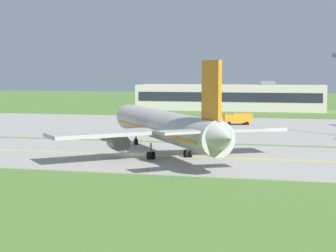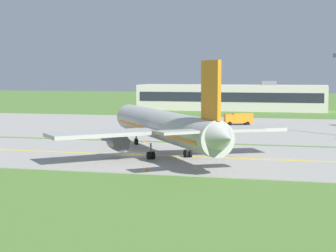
% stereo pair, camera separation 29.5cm
% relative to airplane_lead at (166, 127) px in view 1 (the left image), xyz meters
% --- Properties ---
extents(ground_plane, '(500.00, 500.00, 0.00)m').
position_rel_airplane_lead_xyz_m(ground_plane, '(-4.52, 0.76, -4.13)').
color(ground_plane, '#517A33').
extents(taxiway_strip, '(240.00, 28.00, 0.10)m').
position_rel_airplane_lead_xyz_m(taxiway_strip, '(-4.52, 0.76, -4.08)').
color(taxiway_strip, '#9E9B93').
rests_on(taxiway_strip, ground).
extents(apron_pad, '(140.00, 52.00, 0.10)m').
position_rel_airplane_lead_xyz_m(apron_pad, '(5.48, 42.76, -4.08)').
color(apron_pad, '#9E9B93').
rests_on(apron_pad, ground).
extents(taxiway_centreline, '(220.00, 0.60, 0.01)m').
position_rel_airplane_lead_xyz_m(taxiway_centreline, '(-4.52, 0.76, -4.03)').
color(taxiway_centreline, yellow).
rests_on(taxiway_centreline, taxiway_strip).
extents(airplane_lead, '(28.99, 34.66, 12.70)m').
position_rel_airplane_lead_xyz_m(airplane_lead, '(0.00, 0.00, 0.00)').
color(airplane_lead, '#ADADA8').
rests_on(airplane_lead, ground).
extents(service_truck_fuel, '(6.34, 3.91, 2.60)m').
position_rel_airplane_lead_xyz_m(service_truck_fuel, '(3.71, 48.81, -2.60)').
color(service_truck_fuel, orange).
rests_on(service_truck_fuel, ground).
extents(terminal_building, '(56.07, 12.54, 8.79)m').
position_rel_airplane_lead_xyz_m(terminal_building, '(-4.73, 98.28, -0.32)').
color(terminal_building, beige).
rests_on(terminal_building, ground).
extents(traffic_cone_near_edge, '(0.44, 0.44, 0.60)m').
position_rel_airplane_lead_xyz_m(traffic_cone_near_edge, '(-7.08, 13.50, -3.83)').
color(traffic_cone_near_edge, orange).
rests_on(traffic_cone_near_edge, ground).
extents(traffic_cone_mid_edge, '(0.44, 0.44, 0.60)m').
position_rel_airplane_lead_xyz_m(traffic_cone_mid_edge, '(-0.16, 13.68, -3.83)').
color(traffic_cone_mid_edge, orange).
rests_on(traffic_cone_mid_edge, ground).
extents(traffic_cone_far_edge, '(0.44, 0.44, 0.60)m').
position_rel_airplane_lead_xyz_m(traffic_cone_far_edge, '(0.74, -11.60, -3.83)').
color(traffic_cone_far_edge, orange).
rests_on(traffic_cone_far_edge, ground).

